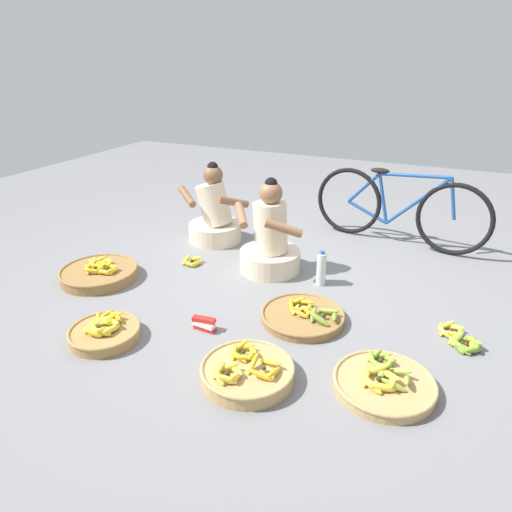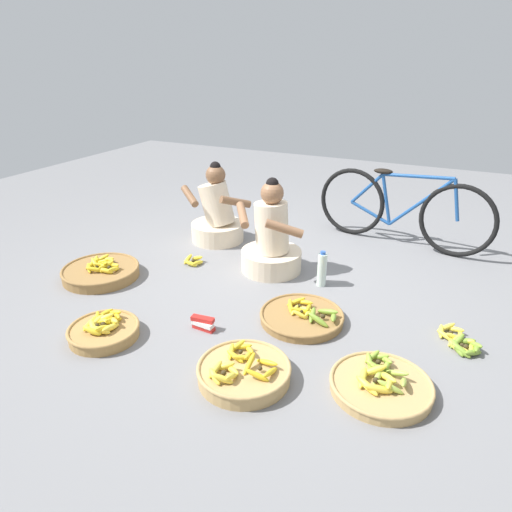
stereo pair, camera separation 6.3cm
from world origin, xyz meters
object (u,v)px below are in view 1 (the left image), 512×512
Objects in this scene: vendor_woman_behind at (214,216)px; banana_basket_back_left at (247,371)px; bicycle_leaning at (398,208)px; water_bottle at (321,269)px; banana_basket_mid_right at (104,332)px; packet_carton_stack at (204,324)px; loose_bananas_back_center at (192,261)px; loose_bananas_front_right at (461,340)px; banana_basket_near_bicycle at (384,383)px; banana_basket_near_vendor at (99,273)px; vendor_woman_front at (270,242)px; banana_basket_mid_left at (303,316)px.

vendor_woman_behind is 1.45× the size of banana_basket_back_left.
bicycle_leaning is 3.09× the size of banana_basket_back_left.
banana_basket_back_left is 1.32m from water_bottle.
vendor_woman_behind reaches higher than banana_basket_mid_right.
bicycle_leaning reaches higher than packet_carton_stack.
loose_bananas_back_center is 0.48× the size of loose_bananas_front_right.
packet_carton_stack is (-0.92, -2.13, -0.31)m from bicycle_leaning.
loose_bananas_back_center is at bearing -174.98° from water_bottle.
banana_basket_near_bicycle is 1.05× the size of banana_basket_back_left.
banana_basket_near_vendor is 1.80m from banana_basket_back_left.
vendor_woman_front is at bearing -27.72° from vendor_woman_behind.
loose_bananas_back_center is 0.55× the size of water_bottle.
banana_basket_near_vendor is 1.36× the size of banana_basket_mid_right.
banana_basket_mid_left is (1.30, -1.06, -0.21)m from vendor_woman_behind.
banana_basket_back_left is 0.60m from packet_carton_stack.
loose_bananas_back_center is at bearing -164.48° from vendor_woman_front.
banana_basket_near_bicycle is 1.28m from water_bottle.
vendor_woman_behind reaches higher than loose_bananas_back_center.
banana_basket_mid_right is (-1.76, -0.26, 0.01)m from banana_basket_near_bicycle.
banana_basket_mid_right is 1.71m from water_bottle.
vendor_woman_behind is at bearing 98.59° from loose_bananas_back_center.
banana_basket_near_vendor is at bearing -175.04° from loose_bananas_front_right.
banana_basket_mid_left is 1.99× the size of water_bottle.
loose_bananas_back_center is (-1.12, 1.21, -0.03)m from banana_basket_back_left.
banana_basket_near_vendor is 3.69× the size of packet_carton_stack.
vendor_woman_front is at bearing 87.88° from packet_carton_stack.
banana_basket_near_vendor is at bearing 158.72° from banana_basket_back_left.
loose_bananas_back_center is (0.55, 0.56, -0.03)m from banana_basket_near_vendor.
loose_bananas_front_right is at bearing 8.75° from banana_basket_mid_left.
packet_carton_stack is at bearing -161.07° from loose_bananas_front_right.
vendor_woman_behind reaches higher than banana_basket_mid_left.
loose_bananas_front_right is (0.67, -1.58, -0.33)m from bicycle_leaning.
loose_bananas_front_right reaches higher than loose_bananas_back_center.
bicycle_leaning reaches higher than banana_basket_mid_right.
water_bottle reaches higher than banana_basket_mid_left.
loose_bananas_front_right is (2.78, 0.24, -0.03)m from banana_basket_near_vendor.
loose_bananas_front_right is at bearing -17.93° from vendor_woman_front.
banana_basket_mid_left is 1.03× the size of banana_basket_near_bicycle.
vendor_woman_behind reaches higher than banana_basket_near_bicycle.
vendor_woman_front is at bearing 31.31° from banana_basket_near_vendor.
vendor_woman_behind is 4.61× the size of packet_carton_stack.
packet_carton_stack is (-1.22, 0.10, 0.00)m from banana_basket_near_bicycle.
banana_basket_near_vendor is (-1.76, -0.08, 0.02)m from banana_basket_mid_left.
bicycle_leaning is at bearing 40.85° from banana_basket_near_vendor.
banana_basket_back_left is at bearing 1.03° from banana_basket_mid_right.
loose_bananas_front_right is (1.11, 0.89, -0.03)m from banana_basket_back_left.
packet_carton_stack is (0.63, -0.87, 0.02)m from loose_bananas_back_center.
banana_basket_near_bicycle is 2.44m from banana_basket_near_vendor.
banana_basket_mid_left is at bearing -84.93° from water_bottle.
loose_bananas_back_center is at bearing 126.28° from packet_carton_stack.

